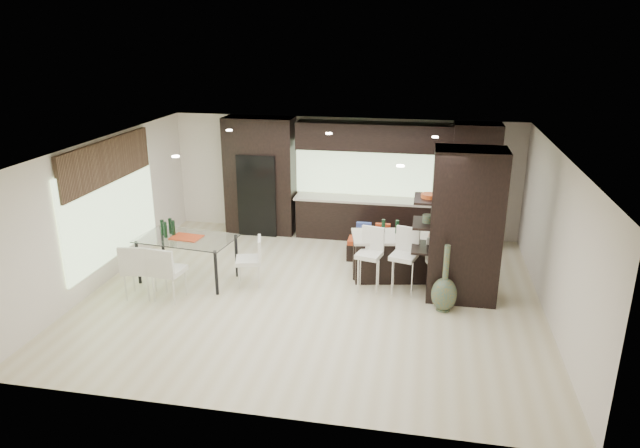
% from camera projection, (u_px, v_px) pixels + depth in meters
% --- Properties ---
extents(ground, '(8.00, 8.00, 0.00)m').
position_uv_depth(ground, '(314.00, 294.00, 10.37)').
color(ground, beige).
rests_on(ground, ground).
extents(back_wall, '(8.00, 0.02, 2.70)m').
position_uv_depth(back_wall, '(344.00, 176.00, 13.18)').
color(back_wall, white).
rests_on(back_wall, ground).
extents(left_wall, '(0.02, 7.00, 2.70)m').
position_uv_depth(left_wall, '(104.00, 211.00, 10.64)').
color(left_wall, white).
rests_on(left_wall, ground).
extents(right_wall, '(0.02, 7.00, 2.70)m').
position_uv_depth(right_wall, '(556.00, 239.00, 9.22)').
color(right_wall, white).
rests_on(right_wall, ground).
extents(ceiling, '(8.00, 7.00, 0.02)m').
position_uv_depth(ceiling, '(313.00, 148.00, 9.49)').
color(ceiling, white).
rests_on(ceiling, ground).
extents(window_left, '(0.04, 3.20, 1.90)m').
position_uv_depth(window_left, '(112.00, 208.00, 10.82)').
color(window_left, '#B2D199').
rests_on(window_left, left_wall).
extents(window_back, '(3.40, 0.04, 1.20)m').
position_uv_depth(window_back, '(369.00, 169.00, 12.97)').
color(window_back, '#B2D199').
rests_on(window_back, back_wall).
extents(stone_accent, '(0.08, 3.00, 0.80)m').
position_uv_depth(stone_accent, '(107.00, 162.00, 10.52)').
color(stone_accent, brown).
rests_on(stone_accent, left_wall).
extents(ceiling_spots, '(4.00, 3.00, 0.02)m').
position_uv_depth(ceiling_spots, '(316.00, 146.00, 9.73)').
color(ceiling_spots, white).
rests_on(ceiling_spots, ceiling).
extents(back_cabinetry, '(6.80, 0.68, 2.70)m').
position_uv_depth(back_cabinetry, '(363.00, 181.00, 12.79)').
color(back_cabinetry, black).
rests_on(back_cabinetry, ground).
extents(refrigerator, '(0.90, 0.68, 1.90)m').
position_uv_depth(refrigerator, '(260.00, 193.00, 13.30)').
color(refrigerator, black).
rests_on(refrigerator, ground).
extents(partition_column, '(1.20, 0.80, 2.70)m').
position_uv_depth(partition_column, '(465.00, 226.00, 9.84)').
color(partition_column, black).
rests_on(partition_column, ground).
extents(kitchen_island, '(2.16, 1.25, 0.84)m').
position_uv_depth(kitchen_island, '(405.00, 256.00, 10.99)').
color(kitchen_island, black).
rests_on(kitchen_island, ground).
extents(stool_left, '(0.51, 0.51, 0.95)m').
position_uv_depth(stool_left, '(369.00, 266.00, 10.39)').
color(stool_left, white).
rests_on(stool_left, ground).
extents(stool_mid, '(0.53, 0.53, 0.98)m').
position_uv_depth(stool_mid, '(403.00, 268.00, 10.27)').
color(stool_mid, white).
rests_on(stool_mid, ground).
extents(stool_right, '(0.48, 0.48, 0.85)m').
position_uv_depth(stool_right, '(438.00, 273.00, 10.21)').
color(stool_right, white).
rests_on(stool_right, ground).
extents(bench, '(1.16, 0.46, 0.44)m').
position_uv_depth(bench, '(375.00, 250.00, 11.86)').
color(bench, black).
rests_on(bench, ground).
extents(floor_vase, '(0.50, 0.50, 1.19)m').
position_uv_depth(floor_vase, '(445.00, 278.00, 9.59)').
color(floor_vase, '#45533B').
rests_on(floor_vase, ground).
extents(dining_table, '(1.89, 1.20, 0.86)m').
position_uv_depth(dining_table, '(188.00, 259.00, 10.84)').
color(dining_table, white).
rests_on(dining_table, ground).
extents(chair_near, '(0.57, 0.57, 0.94)m').
position_uv_depth(chair_near, '(169.00, 274.00, 10.04)').
color(chair_near, white).
rests_on(chair_near, ground).
extents(chair_far, '(0.59, 0.59, 0.95)m').
position_uv_depth(chair_far, '(139.00, 272.00, 10.14)').
color(chair_far, white).
rests_on(chair_far, ground).
extents(chair_end, '(0.57, 0.57, 0.86)m').
position_uv_depth(chair_end, '(249.00, 264.00, 10.62)').
color(chair_end, white).
rests_on(chair_end, ground).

